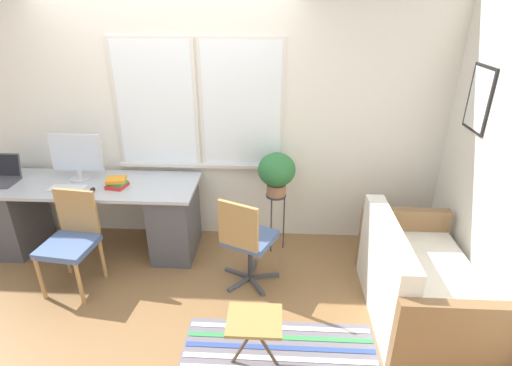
% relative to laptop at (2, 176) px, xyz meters
% --- Properties ---
extents(ground_plane, '(14.00, 14.00, 0.00)m').
position_rel_laptop_xyz_m(ground_plane, '(1.66, -0.35, -0.82)').
color(ground_plane, olive).
extents(wall_back_with_window, '(9.00, 0.12, 2.70)m').
position_rel_laptop_xyz_m(wall_back_with_window, '(1.67, 0.43, 0.53)').
color(wall_back_with_window, white).
rests_on(wall_back_with_window, ground_plane).
extents(wall_right_with_picture, '(0.08, 9.00, 2.70)m').
position_rel_laptop_xyz_m(wall_right_with_picture, '(4.44, -0.35, 0.53)').
color(wall_right_with_picture, white).
rests_on(wall_right_with_picture, ground_plane).
extents(desk, '(2.18, 0.70, 0.76)m').
position_rel_laptop_xyz_m(desk, '(0.85, -0.00, -0.41)').
color(desk, '#B2B7BC').
rests_on(desk, ground_plane).
extents(laptop, '(0.30, 0.30, 0.26)m').
position_rel_laptop_xyz_m(laptop, '(0.00, 0.00, 0.00)').
color(laptop, '#4C4C51').
rests_on(laptop, desk).
extents(monitor, '(0.52, 0.20, 0.48)m').
position_rel_laptop_xyz_m(monitor, '(0.75, 0.10, 0.19)').
color(monitor, silver).
rests_on(monitor, desk).
extents(keyboard, '(0.34, 0.15, 0.02)m').
position_rel_laptop_xyz_m(keyboard, '(0.73, -0.14, -0.05)').
color(keyboard, silver).
rests_on(keyboard, desk).
extents(mouse, '(0.04, 0.07, 0.04)m').
position_rel_laptop_xyz_m(mouse, '(0.99, -0.17, -0.04)').
color(mouse, black).
rests_on(mouse, desk).
extents(book_stack, '(0.20, 0.20, 0.09)m').
position_rel_laptop_xyz_m(book_stack, '(1.18, -0.06, -0.01)').
color(book_stack, red).
rests_on(book_stack, desk).
extents(desk_chair_wooden, '(0.48, 0.49, 0.89)m').
position_rel_laptop_xyz_m(desk_chair_wooden, '(0.91, -0.56, -0.34)').
color(desk_chair_wooden, '#B2844C').
rests_on(desk_chair_wooden, ground_plane).
extents(office_chair_swivel, '(0.54, 0.56, 0.90)m').
position_rel_laptop_xyz_m(office_chair_swivel, '(2.47, -0.49, -0.33)').
color(office_chair_swivel, '#47474C').
rests_on(office_chair_swivel, ground_plane).
extents(couch_loveseat, '(0.81, 1.35, 0.82)m').
position_rel_laptop_xyz_m(couch_loveseat, '(3.91, -0.80, -0.53)').
color(couch_loveseat, white).
rests_on(couch_loveseat, ground_plane).
extents(plant_stand, '(0.20, 0.20, 0.64)m').
position_rel_laptop_xyz_m(plant_stand, '(2.73, 0.12, -0.29)').
color(plant_stand, '#333338').
rests_on(plant_stand, ground_plane).
extents(potted_plant, '(0.37, 0.37, 0.44)m').
position_rel_laptop_xyz_m(potted_plant, '(2.73, 0.12, 0.07)').
color(potted_plant, '#9E6B4C').
rests_on(potted_plant, plant_stand).
extents(floor_rug_striped, '(1.48, 0.56, 0.01)m').
position_rel_laptop_xyz_m(floor_rug_striped, '(2.78, -1.25, -0.82)').
color(floor_rug_striped, slate).
rests_on(floor_rug_striped, ground_plane).
extents(folding_stool, '(0.38, 0.32, 0.43)m').
position_rel_laptop_xyz_m(folding_stool, '(2.60, -1.39, -0.44)').
color(folding_stool, olive).
rests_on(folding_stool, ground_plane).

